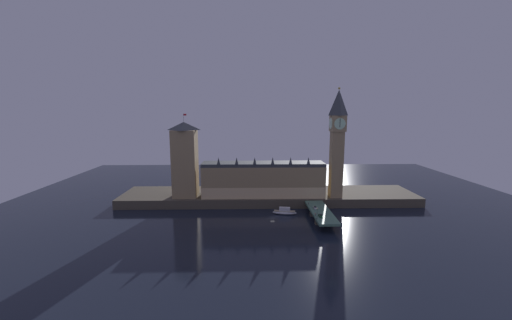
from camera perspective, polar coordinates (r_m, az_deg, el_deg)
The scene contains 12 objects.
ground_plane at distance 206.02m, azimuth 3.03°, elevation -10.41°, with size 400.00×400.00×0.00m, color black.
embankment at distance 242.15m, azimuth 2.34°, elevation -6.61°, with size 220.00×42.00×6.47m.
parliament_hall at distance 228.99m, azimuth 1.30°, elevation -3.51°, with size 88.02×18.56×29.70m.
clock_tower at distance 229.03m, azimuth 14.54°, elevation 3.55°, with size 10.39×10.50×77.80m.
victoria_tower at distance 230.88m, azimuth -12.79°, elevation 0.09°, with size 17.01×17.01×59.89m.
bridge at distance 204.41m, azimuth 11.72°, elevation -9.48°, with size 12.29×46.00×5.76m.
car_northbound_lead at distance 207.76m, azimuth 10.70°, elevation -8.51°, with size 1.88×4.61×1.50m.
car_northbound_trail at distance 193.62m, azimuth 11.64°, elevation -9.86°, with size 1.94×4.58×1.45m.
pedestrian_near_rail at distance 194.64m, azimuth 10.74°, elevation -9.65°, with size 0.38×0.38×1.77m.
pedestrian_far_rail at distance 215.20m, azimuth 9.51°, elevation -7.78°, with size 0.38×0.38×1.82m.
street_lamp_near at distance 187.71m, azimuth 11.04°, elevation -9.26°, with size 1.34×0.60×7.01m.
boat_upstream at distance 212.04m, azimuth 5.21°, elevation -9.35°, with size 16.30×6.40×4.84m.
Camera 1 is at (-15.14, -193.68, 68.56)m, focal length 22.00 mm.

